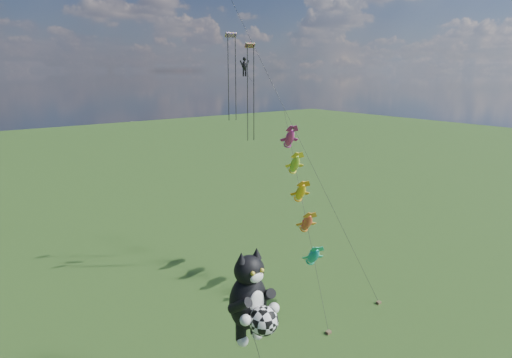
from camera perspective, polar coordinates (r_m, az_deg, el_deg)
cat_kite_rig at (r=24.77m, az=-0.60°, el=-15.72°), size 2.60×4.13×10.24m
fish_windsock_rig at (r=39.55m, az=5.96°, el=-1.82°), size 7.50×14.20×15.74m
parafoil_rig at (r=42.61m, az=-1.26°, el=14.16°), size 4.74×17.05×26.57m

